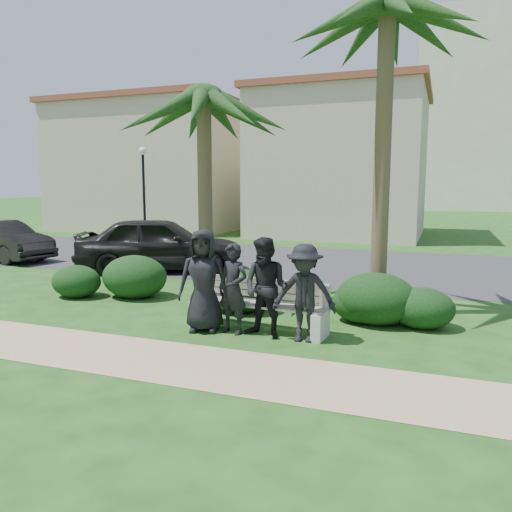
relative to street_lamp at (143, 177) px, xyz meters
The scene contains 22 objects.
ground 15.29m from the street_lamp, 53.13° to the right, with size 160.00×160.00×0.00m, color #1C4814.
footpath 16.74m from the street_lamp, 56.89° to the right, with size 30.00×1.60×0.01m, color tan.
asphalt_street 10.28m from the street_lamp, 23.96° to the right, with size 160.00×8.00×0.01m, color #2D2D30.
stucco_bldg_left 6.75m from the street_lamp, 116.57° to the left, with size 10.40×8.40×7.30m.
stucco_bldg_right 10.03m from the street_lamp, 36.87° to the left, with size 8.40×8.40×7.30m.
street_lamp is the anchor object (origin of this frame).
park_bench 15.73m from the street_lamp, 49.74° to the right, with size 2.53×0.74×0.87m.
man_a 15.40m from the street_lamp, 53.17° to the right, with size 0.88×0.58×1.81m, color black.
man_b 15.70m from the street_lamp, 51.47° to the right, with size 0.57×0.38×1.58m, color black.
man_c 16.08m from the street_lamp, 49.80° to the right, with size 0.83×0.64×1.70m, color black.
man_d 16.52m from the street_lamp, 48.01° to the right, with size 1.05×0.60×1.62m, color black.
hedge_a 12.25m from the street_lamp, 64.43° to the right, with size 1.17×0.96×0.76m, color black.
hedge_b 12.43m from the street_lamp, 58.08° to the right, with size 1.53×1.27×1.00m, color black.
hedge_c 14.33m from the street_lamp, 49.25° to the right, with size 1.37×1.14×0.90m, color black.
hedge_d 14.06m from the street_lamp, 48.43° to the right, with size 1.13×0.94×0.74m, color black.
hedge_e 16.17m from the street_lamp, 41.70° to the right, with size 1.50×1.24×0.98m, color black.
hedge_f 16.01m from the street_lamp, 42.31° to the right, with size 1.16×0.96×0.76m, color black.
hedge_extra 16.80m from the street_lamp, 39.86° to the right, with size 1.16×0.96×0.76m, color black.
palm_left 12.87m from the street_lamp, 50.90° to the right, with size 3.00×3.00×5.35m.
palm_right 15.73m from the street_lamp, 39.92° to the right, with size 3.00×3.00×6.77m.
car_a 9.01m from the street_lamp, 54.12° to the right, with size 1.94×4.82×1.64m, color black.
car_b 7.51m from the street_lamp, 98.98° to the right, with size 1.42×4.06×1.34m, color black.
Camera 1 is at (4.02, -7.92, 2.55)m, focal length 35.00 mm.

